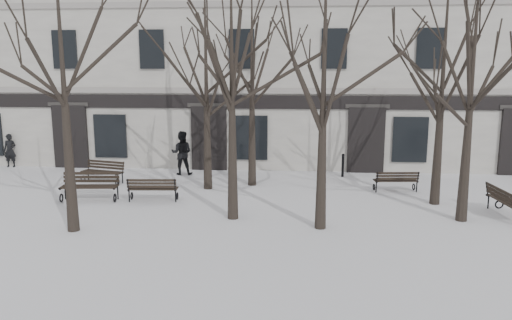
# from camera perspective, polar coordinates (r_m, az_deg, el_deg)

# --- Properties ---
(ground) EXTENTS (100.00, 100.00, 0.00)m
(ground) POSITION_cam_1_polar(r_m,az_deg,el_deg) (14.90, 2.67, -7.51)
(ground) COLOR white
(ground) RESTS_ON ground
(building) EXTENTS (40.40, 10.20, 11.40)m
(building) POSITION_cam_1_polar(r_m,az_deg,el_deg) (27.14, 3.88, 12.43)
(building) COLOR beige
(building) RESTS_ON ground
(tree_0) EXTENTS (6.06, 6.06, 8.66)m
(tree_0) POSITION_cam_1_polar(r_m,az_deg,el_deg) (14.70, -21.46, 12.95)
(tree_0) COLOR black
(tree_0) RESTS_ON ground
(tree_1) EXTENTS (5.61, 5.61, 8.02)m
(tree_1) POSITION_cam_1_polar(r_m,az_deg,el_deg) (14.91, -2.81, 12.06)
(tree_1) COLOR black
(tree_1) RESTS_ON ground
(tree_2) EXTENTS (5.71, 5.71, 8.16)m
(tree_2) POSITION_cam_1_polar(r_m,az_deg,el_deg) (14.07, 7.84, 12.43)
(tree_2) COLOR black
(tree_2) RESTS_ON ground
(tree_3) EXTENTS (5.63, 5.63, 8.05)m
(tree_3) POSITION_cam_1_polar(r_m,az_deg,el_deg) (15.95, 23.66, 11.17)
(tree_3) COLOR black
(tree_3) RESTS_ON ground
(tree_4) EXTENTS (5.84, 5.84, 8.35)m
(tree_4) POSITION_cam_1_polar(r_m,az_deg,el_deg) (18.85, -5.78, 12.33)
(tree_4) COLOR black
(tree_4) RESTS_ON ground
(tree_5) EXTENTS (5.61, 5.61, 8.02)m
(tree_5) POSITION_cam_1_polar(r_m,az_deg,el_deg) (19.35, -0.47, 11.72)
(tree_5) COLOR black
(tree_5) RESTS_ON ground
(tree_6) EXTENTS (5.95, 5.95, 8.49)m
(tree_6) POSITION_cam_1_polar(r_m,az_deg,el_deg) (17.67, 20.79, 12.13)
(tree_6) COLOR black
(tree_6) RESTS_ON ground
(bench_0) EXTENTS (2.02, 0.89, 0.99)m
(bench_0) POSITION_cam_1_polar(r_m,az_deg,el_deg) (18.46, -18.45, -2.77)
(bench_0) COLOR black
(bench_0) RESTS_ON ground
(bench_1) EXTENTS (1.75, 0.75, 0.86)m
(bench_1) POSITION_cam_1_polar(r_m,az_deg,el_deg) (17.76, -11.71, -3.19)
(bench_1) COLOR black
(bench_1) RESTS_ON ground
(bench_3) EXTENTS (1.83, 1.04, 0.88)m
(bench_3) POSITION_cam_1_polar(r_m,az_deg,el_deg) (21.16, -17.07, -1.20)
(bench_3) COLOR black
(bench_3) RESTS_ON ground
(bench_4) EXTENTS (1.66, 0.75, 0.81)m
(bench_4) POSITION_cam_1_polar(r_m,az_deg,el_deg) (19.46, 15.70, -2.24)
(bench_4) COLOR black
(bench_4) RESTS_ON ground
(bench_5) EXTENTS (0.82, 1.88, 0.92)m
(bench_5) POSITION_cam_1_polar(r_m,az_deg,el_deg) (17.50, 26.63, -4.19)
(bench_5) COLOR black
(bench_5) RESTS_ON ground
(bollard_a) EXTENTS (0.13, 0.13, 1.02)m
(bollard_a) POSITION_cam_1_polar(r_m,az_deg,el_deg) (21.34, -2.46, -0.45)
(bollard_a) COLOR black
(bollard_a) RESTS_ON ground
(bollard_b) EXTENTS (0.13, 0.13, 1.00)m
(bollard_b) POSITION_cam_1_polar(r_m,az_deg,el_deg) (21.58, 9.89, -0.50)
(bollard_b) COLOR black
(bollard_b) RESTS_ON ground
(pedestrian_a) EXTENTS (0.62, 0.45, 1.56)m
(pedestrian_a) POSITION_cam_1_polar(r_m,az_deg,el_deg) (26.14, -26.16, -0.71)
(pedestrian_a) COLOR black
(pedestrian_a) RESTS_ON ground
(pedestrian_b) EXTENTS (0.97, 0.78, 1.91)m
(pedestrian_b) POSITION_cam_1_polar(r_m,az_deg,el_deg) (22.07, -8.42, -1.64)
(pedestrian_b) COLOR black
(pedestrian_b) RESTS_ON ground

